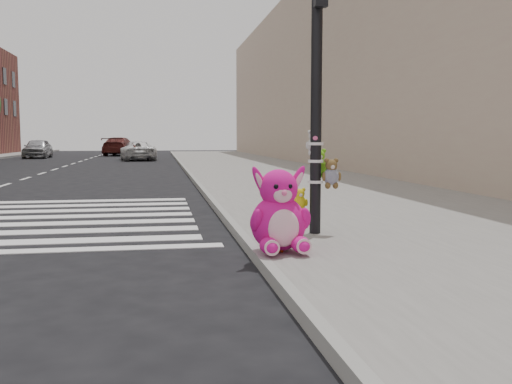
{
  "coord_description": "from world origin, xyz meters",
  "views": [
    {
      "loc": [
        0.37,
        -6.15,
        1.54
      ],
      "look_at": [
        1.74,
        1.86,
        0.75
      ],
      "focal_mm": 40.0,
      "sensor_mm": 36.0,
      "label": 1
    }
  ],
  "objects": [
    {
      "name": "bld_near",
      "position": [
        10.5,
        20.0,
        5.0
      ],
      "size": [
        5.0,
        60.0,
        10.0
      ],
      "primitive_type": "cube",
      "color": "tan",
      "rests_on": "ground"
    },
    {
      "name": "car_silver_deep",
      "position": [
        -8.33,
        37.58,
        0.71
      ],
      "size": [
        1.76,
        4.21,
        1.42
      ],
      "primitive_type": "imported",
      "rotation": [
        0.0,
        0.0,
        0.02
      ],
      "color": "#A4A5A9",
      "rests_on": "ground"
    },
    {
      "name": "curb_edge",
      "position": [
        1.55,
        10.0,
        0.07
      ],
      "size": [
        0.12,
        80.0,
        0.15
      ],
      "primitive_type": "cube",
      "color": "gray",
      "rests_on": "ground"
    },
    {
      "name": "signal_pole",
      "position": [
        2.63,
        1.82,
        1.73
      ],
      "size": [
        0.69,
        0.5,
        4.0
      ],
      "color": "black",
      "rests_on": "sidewalk_near"
    },
    {
      "name": "sidewalk_near",
      "position": [
        5.0,
        10.0,
        0.07
      ],
      "size": [
        7.0,
        80.0,
        0.14
      ],
      "primitive_type": "cube",
      "color": "slate",
      "rests_on": "ground"
    },
    {
      "name": "car_maroon_near",
      "position": [
        -2.82,
        42.74,
        0.75
      ],
      "size": [
        2.89,
        5.45,
        1.5
      ],
      "primitive_type": "imported",
      "rotation": [
        0.0,
        0.0,
        2.98
      ],
      "color": "#561B18",
      "rests_on": "ground"
    },
    {
      "name": "pink_bunny",
      "position": [
        1.8,
        0.57,
        0.58
      ],
      "size": [
        0.76,
        0.81,
        1.07
      ],
      "rotation": [
        0.0,
        0.0,
        0.06
      ],
      "color": "#E7138F",
      "rests_on": "sidewalk_near"
    },
    {
      "name": "red_teddy",
      "position": [
        1.8,
        0.5,
        0.23
      ],
      "size": [
        0.14,
        0.12,
        0.18
      ],
      "primitive_type": null,
      "rotation": [
        0.0,
        0.0,
        0.34
      ],
      "color": "#A62A10",
      "rests_on": "sidewalk_near"
    },
    {
      "name": "car_white_near",
      "position": [
        -0.99,
        32.36,
        0.63
      ],
      "size": [
        2.6,
        4.72,
        1.25
      ],
      "primitive_type": "imported",
      "rotation": [
        0.0,
        0.0,
        3.26
      ],
      "color": "silver",
      "rests_on": "ground"
    },
    {
      "name": "ground",
      "position": [
        0.0,
        0.0,
        0.0
      ],
      "size": [
        120.0,
        120.0,
        0.0
      ],
      "primitive_type": "plane",
      "color": "black",
      "rests_on": "ground"
    }
  ]
}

